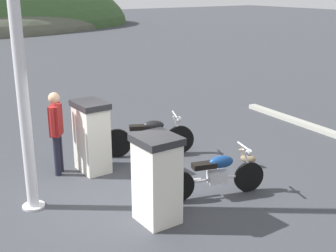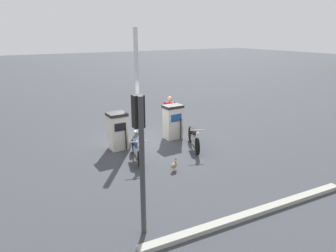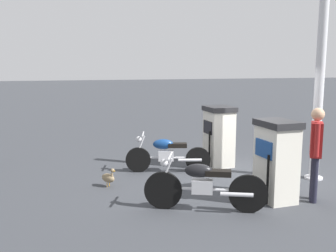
{
  "view_description": "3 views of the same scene",
  "coord_description": "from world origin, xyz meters",
  "views": [
    {
      "loc": [
        -3.56,
        -7.06,
        3.81
      ],
      "look_at": [
        1.04,
        -0.09,
        1.18
      ],
      "focal_mm": 48.11,
      "sensor_mm": 36.0,
      "label": 1
    },
    {
      "loc": [
        11.12,
        -5.38,
        4.56
      ],
      "look_at": [
        1.24,
        0.34,
        1.04
      ],
      "focal_mm": 32.62,
      "sensor_mm": 36.0,
      "label": 2
    },
    {
      "loc": [
        3.9,
        7.29,
        2.51
      ],
      "look_at": [
        1.73,
        -0.05,
        1.29
      ],
      "focal_mm": 40.51,
      "sensor_mm": 36.0,
      "label": 3
    }
  ],
  "objects": [
    {
      "name": "attendant_person",
      "position": [
        -0.64,
        1.54,
        1.02
      ],
      "size": [
        0.4,
        0.52,
        1.76
      ],
      "color": "#1E1E2D",
      "rests_on": "ground"
    },
    {
      "name": "canopy_support_pole",
      "position": [
        -1.58,
        0.34,
        2.31
      ],
      "size": [
        0.4,
        0.4,
        4.77
      ],
      "color": "silver",
      "rests_on": "ground"
    },
    {
      "name": "motorcycle_far_pump",
      "position": [
        1.52,
        1.41,
        0.47
      ],
      "size": [
        1.99,
        0.98,
        0.97
      ],
      "color": "black",
      "rests_on": "ground"
    },
    {
      "name": "fuel_pump_far",
      "position": [
        0.03,
        1.3,
        0.77
      ],
      "size": [
        0.64,
        0.84,
        1.52
      ],
      "color": "silver",
      "rests_on": "ground"
    },
    {
      "name": "road_edge_kerb",
      "position": [
        6.26,
        0.0,
        0.06
      ],
      "size": [
        0.64,
        6.42,
        0.12
      ],
      "color": "#9E9E93",
      "rests_on": "ground"
    },
    {
      "name": "ground_plane",
      "position": [
        0.0,
        0.0,
        0.0
      ],
      "size": [
        120.0,
        120.0,
        0.0
      ],
      "primitive_type": "plane",
      "color": "#383A3F"
    },
    {
      "name": "wandering_duck",
      "position": [
        2.93,
        -0.38,
        0.2
      ],
      "size": [
        0.33,
        0.38,
        0.42
      ],
      "color": "#847051",
      "rests_on": "ground"
    },
    {
      "name": "motorcycle_near_pump",
      "position": [
        1.44,
        -1.11,
        0.45
      ],
      "size": [
        1.96,
        0.8,
        0.94
      ],
      "color": "black",
      "rests_on": "ground"
    },
    {
      "name": "fuel_pump_near",
      "position": [
        0.03,
        -1.29,
        0.77
      ],
      "size": [
        0.7,
        0.75,
        1.51
      ],
      "color": "silver",
      "rests_on": "ground"
    }
  ]
}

